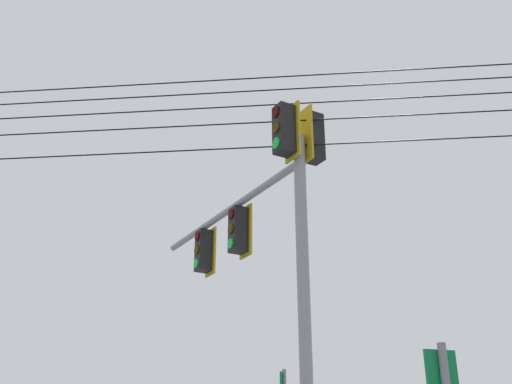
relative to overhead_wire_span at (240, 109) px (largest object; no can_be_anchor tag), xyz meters
name	(u,v)px	position (x,y,z in m)	size (l,w,h in m)	color
signal_mast_assembly	(265,235)	(0.68, 0.74, -2.04)	(1.87, 5.60, 7.18)	gray
overhead_wire_span	(240,109)	(0.00, 0.00, 0.00)	(20.88, 8.34, 1.46)	black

